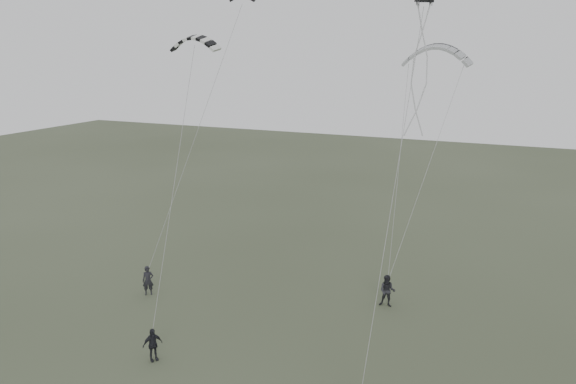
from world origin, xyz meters
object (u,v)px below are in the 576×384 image
at_px(flyer_center, 153,345).
at_px(kite_striped, 194,37).
at_px(flyer_right, 387,291).
at_px(flyer_left, 148,281).
at_px(kite_pale_large, 437,47).

height_order(flyer_center, kite_striped, kite_striped).
relative_size(flyer_right, flyer_center, 1.15).
distance_m(flyer_left, flyer_right, 13.85).
bearing_deg(kite_striped, flyer_left, -165.13).
bearing_deg(flyer_center, flyer_left, 71.76).
xyz_separation_m(flyer_left, kite_pale_large, (14.22, 9.57, 13.28)).
relative_size(flyer_center, kite_pale_large, 0.40).
distance_m(flyer_center, kite_pale_large, 22.51).
height_order(flyer_left, flyer_center, flyer_left).
relative_size(flyer_left, flyer_right, 0.95).
bearing_deg(flyer_left, flyer_right, -17.08).
height_order(flyer_left, kite_striped, kite_striped).
height_order(kite_pale_large, kite_striped, kite_striped).
xyz_separation_m(flyer_left, flyer_center, (4.68, -5.84, -0.08)).
xyz_separation_m(flyer_left, flyer_right, (13.23, 4.08, 0.04)).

